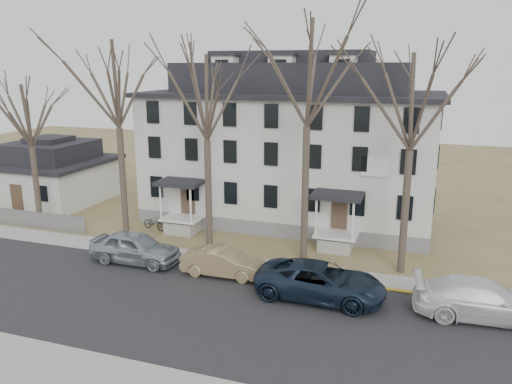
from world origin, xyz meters
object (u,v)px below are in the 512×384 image
(small_house, at_px, (52,174))
(tree_center, at_px, (308,65))
(boarding_house, at_px, (291,146))
(tree_mid_right, at_px, (414,95))
(car_silver, at_px, (135,248))
(tree_bungalow, at_px, (28,111))
(car_white, at_px, (483,300))
(tree_mid_left, at_px, (206,92))
(tree_far_left, at_px, (116,78))
(car_navy, at_px, (320,282))
(car_tan, at_px, (223,263))
(bicycle_left, at_px, (154,223))

(small_house, height_order, tree_center, tree_center)
(boarding_house, bearing_deg, tree_mid_right, -43.81)
(boarding_house, bearing_deg, car_silver, -117.24)
(tree_bungalow, xyz_separation_m, car_white, (28.22, -4.29, -7.25))
(boarding_house, xyz_separation_m, tree_mid_left, (-3.00, -8.15, 4.22))
(small_house, xyz_separation_m, tree_mid_right, (28.50, -6.20, 7.35))
(tree_bungalow, bearing_deg, small_house, 122.84)
(tree_far_left, xyz_separation_m, car_navy, (13.95, -4.69, -9.47))
(tree_center, bearing_deg, car_white, -24.94)
(small_house, relative_size, car_navy, 1.39)
(tree_bungalow, distance_m, car_navy, 22.66)
(tree_far_left, distance_m, tree_mid_left, 6.05)
(car_silver, distance_m, car_navy, 11.05)
(small_house, relative_size, tree_mid_right, 0.68)
(car_tan, xyz_separation_m, bicycle_left, (-7.48, 5.61, -0.25))
(tree_center, distance_m, bicycle_left, 15.41)
(tree_mid_left, bearing_deg, small_house, 159.97)
(tree_center, relative_size, car_navy, 2.35)
(tree_center, xyz_separation_m, car_white, (9.22, -4.29, -10.21))
(boarding_house, relative_size, small_house, 2.39)
(tree_mid_right, xyz_separation_m, car_navy, (-3.55, -4.69, -8.73))
(car_white, relative_size, bicycle_left, 3.19)
(tree_mid_left, relative_size, car_white, 2.12)
(tree_center, relative_size, car_white, 2.45)
(tree_far_left, bearing_deg, tree_center, 0.00)
(car_white, bearing_deg, boarding_house, 39.04)
(tree_mid_left, relative_size, car_navy, 2.03)
(tree_mid_right, height_order, tree_bungalow, tree_mid_right)
(tree_center, xyz_separation_m, car_tan, (-3.55, -3.68, -10.34))
(boarding_house, height_order, tree_bungalow, boarding_house)
(car_silver, bearing_deg, small_house, 55.36)
(bicycle_left, bearing_deg, car_silver, -146.06)
(tree_far_left, bearing_deg, bicycle_left, 63.30)
(boarding_house, height_order, tree_center, tree_center)
(tree_mid_right, bearing_deg, car_silver, -166.10)
(tree_mid_right, relative_size, car_silver, 2.41)
(car_navy, bearing_deg, car_white, -85.18)
(tree_far_left, bearing_deg, tree_mid_right, 0.00)
(bicycle_left, bearing_deg, tree_center, -85.67)
(boarding_house, bearing_deg, tree_center, -69.80)
(boarding_house, xyz_separation_m, car_navy, (4.95, -12.84, -4.51))
(tree_far_left, relative_size, tree_center, 0.93)
(car_white, bearing_deg, small_house, 66.54)
(car_navy, bearing_deg, tree_bungalow, 79.06)
(boarding_house, relative_size, tree_mid_right, 1.63)
(tree_mid_left, bearing_deg, car_silver, -130.28)
(small_house, distance_m, tree_bungalow, 9.43)
(car_silver, relative_size, car_tan, 1.17)
(tree_center, height_order, car_white, tree_center)
(tree_bungalow, xyz_separation_m, car_silver, (9.95, -3.60, -7.22))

